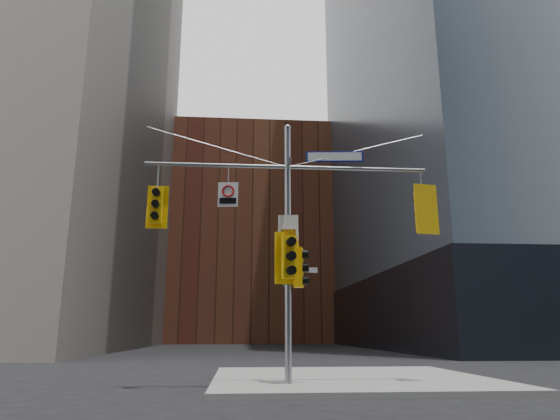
{
  "coord_description": "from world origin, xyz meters",
  "views": [
    {
      "loc": [
        -1.27,
        -11.43,
        1.45
      ],
      "look_at": [
        -0.22,
        2.0,
        4.74
      ],
      "focal_mm": 32.0,
      "sensor_mm": 36.0,
      "label": 1
    }
  ],
  "objects": [
    {
      "name": "regulatory_sign_arm",
      "position": [
        -1.67,
        1.97,
        5.17
      ],
      "size": [
        0.56,
        0.1,
        0.7
      ],
      "rotation": [
        0.0,
        0.0,
        -0.1
      ],
      "color": "silver",
      "rests_on": "ground"
    },
    {
      "name": "ground",
      "position": [
        0.0,
        0.0,
        0.0
      ],
      "size": [
        160.0,
        160.0,
        0.0
      ],
      "primitive_type": "plane",
      "color": "black",
      "rests_on": "ground"
    },
    {
      "name": "signal_assembly",
      "position": [
        0.0,
        1.99,
        4.42
      ],
      "size": [
        8.0,
        0.8,
        7.3
      ],
      "color": "gray",
      "rests_on": "ground"
    },
    {
      "name": "street_blade_ew",
      "position": [
        0.45,
        2.0,
        3.08
      ],
      "size": [
        0.72,
        0.09,
        0.14
      ],
      "rotation": [
        0.0,
        0.0,
        0.09
      ],
      "color": "silver",
      "rests_on": "ground"
    },
    {
      "name": "traffic_light_pole_front",
      "position": [
        -0.0,
        1.73,
        3.38
      ],
      "size": [
        0.67,
        0.6,
        1.41
      ],
      "rotation": [
        0.0,
        0.0,
        0.2
      ],
      "color": "yellow",
      "rests_on": "ground"
    },
    {
      "name": "sidewalk_corner",
      "position": [
        2.0,
        4.0,
        0.07
      ],
      "size": [
        8.0,
        8.0,
        0.15
      ],
      "primitive_type": "cube",
      "color": "gray",
      "rests_on": "ground"
    },
    {
      "name": "traffic_light_pole_side",
      "position": [
        0.32,
        1.99,
        3.14
      ],
      "size": [
        0.47,
        0.4,
        1.07
      ],
      "rotation": [
        0.0,
        0.0,
        1.33
      ],
      "color": "yellow",
      "rests_on": "ground"
    },
    {
      "name": "brick_midrise",
      "position": [
        0.0,
        58.0,
        14.0
      ],
      "size": [
        26.0,
        20.0,
        28.0
      ],
      "primitive_type": "cube",
      "color": "brown",
      "rests_on": "ground"
    },
    {
      "name": "traffic_light_east_arm",
      "position": [
        3.87,
        1.99,
        4.8
      ],
      "size": [
        0.68,
        0.59,
        1.43
      ],
      "rotation": [
        0.0,
        0.0,
        3.3
      ],
      "color": "yellow",
      "rests_on": "ground"
    },
    {
      "name": "street_sign_blade",
      "position": [
        1.36,
        2.0,
        6.35
      ],
      "size": [
        1.64,
        0.2,
        0.32
      ],
      "rotation": [
        0.0,
        0.0,
        -0.1
      ],
      "color": "navy",
      "rests_on": "ground"
    },
    {
      "name": "traffic_light_west_arm",
      "position": [
        -3.61,
        2.01,
        4.8
      ],
      "size": [
        0.58,
        0.45,
        1.21
      ],
      "rotation": [
        0.0,
        0.0,
        0.01
      ],
      "color": "yellow",
      "rests_on": "ground"
    },
    {
      "name": "street_blade_ns",
      "position": [
        0.0,
        2.45,
        2.77
      ],
      "size": [
        0.12,
        0.78,
        0.16
      ],
      "rotation": [
        0.0,
        0.0,
        0.12
      ],
      "color": "#145926",
      "rests_on": "ground"
    },
    {
      "name": "regulatory_sign_pole",
      "position": [
        0.0,
        1.88,
        4.19
      ],
      "size": [
        0.55,
        0.11,
        0.73
      ],
      "rotation": [
        0.0,
        0.0,
        -0.14
      ],
      "color": "silver",
      "rests_on": "ground"
    }
  ]
}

